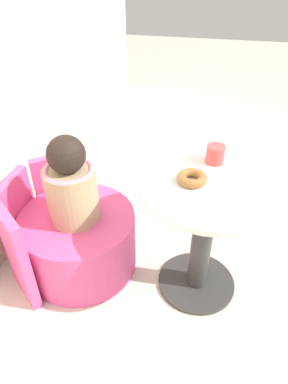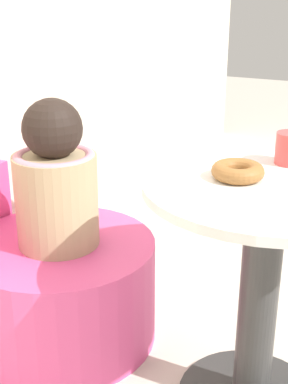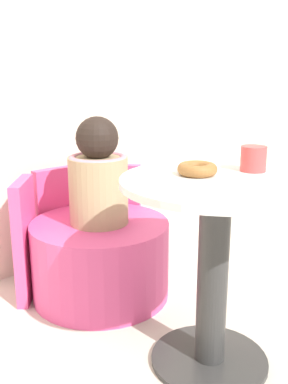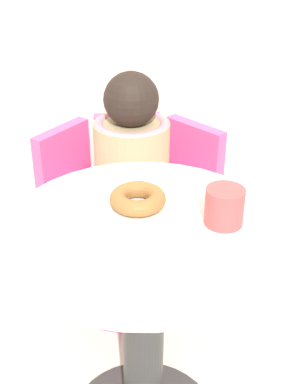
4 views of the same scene
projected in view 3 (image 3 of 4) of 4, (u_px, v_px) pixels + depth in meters
name	position (u px, v px, depth m)	size (l,w,h in m)	color
ground_plane	(189.00, 362.00, 1.64)	(12.00, 12.00, 0.00)	beige
back_wall	(22.00, 34.00, 2.14)	(6.00, 0.06, 2.40)	beige
round_table	(214.00, 246.00, 1.53)	(0.64, 0.64, 0.69)	#333333
tub_chair	(100.00, 259.00, 2.10)	(0.64, 0.64, 0.36)	#E54C8C
booth_backrest	(69.00, 225.00, 2.26)	(0.74, 0.27, 0.56)	#E54C8C
child_figure	(98.00, 177.00, 2.00)	(0.27, 0.27, 0.48)	tan
donut	(197.00, 169.00, 1.52)	(0.14, 0.14, 0.04)	#9E6633
cup	(253.00, 159.00, 1.57)	(0.09, 0.09, 0.09)	#DB4C4C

